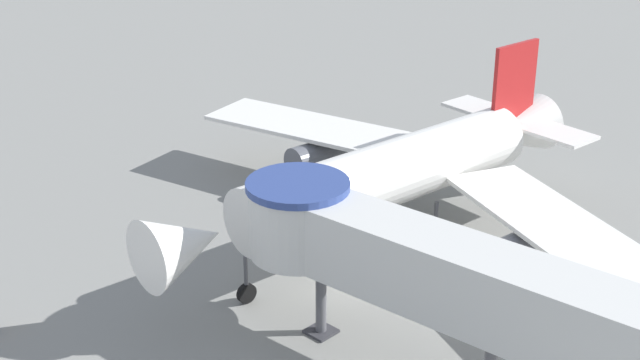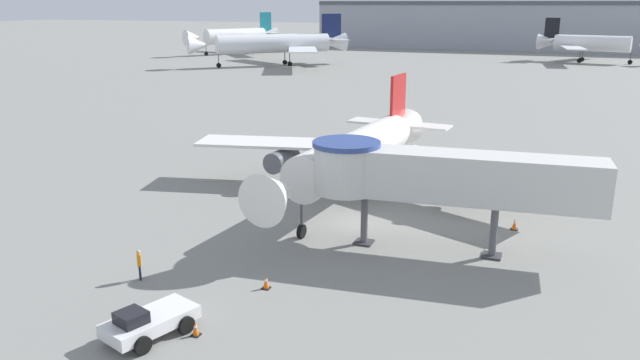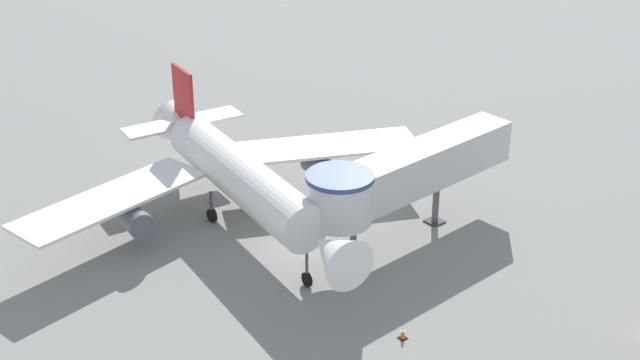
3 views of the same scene
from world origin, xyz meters
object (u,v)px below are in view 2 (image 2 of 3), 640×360
object	(u,v)px
jet_bridge	(431,175)
ground_crew_marshaller	(139,263)
traffic_cone_near_nose	(266,282)
background_jet_black_tail	(590,43)
pushback_tug_white	(148,322)
traffic_cone_apron_front	(196,329)
main_airplane	(358,153)
traffic_cone_starboard_wing	(514,224)
background_jet_teal_tail	(237,36)
background_jet_navy_tail	(277,43)

from	to	relation	value
jet_bridge	ground_crew_marshaller	bearing A→B (deg)	-149.39
traffic_cone_near_nose	background_jet_black_tail	distance (m)	144.15
pushback_tug_white	traffic_cone_apron_front	world-z (taller)	pushback_tug_white
traffic_cone_apron_front	jet_bridge	bearing A→B (deg)	60.21
main_airplane	background_jet_black_tail	size ratio (longest dim) A/B	0.95
traffic_cone_near_nose	ground_crew_marshaller	bearing A→B (deg)	-168.50
main_airplane	traffic_cone_near_nose	size ratio (longest dim) A/B	40.89
traffic_cone_near_nose	jet_bridge	bearing A→B (deg)	49.95
traffic_cone_starboard_wing	background_jet_teal_tail	distance (m)	148.97
jet_bridge	background_jet_black_tail	size ratio (longest dim) A/B	0.54
traffic_cone_near_nose	background_jet_teal_tail	bearing A→B (deg)	118.24
traffic_cone_starboard_wing	traffic_cone_near_nose	bearing A→B (deg)	-130.24
background_jet_teal_tail	traffic_cone_starboard_wing	bearing A→B (deg)	-23.44
background_jet_navy_tail	background_jet_black_tail	world-z (taller)	background_jet_navy_tail
background_jet_navy_tail	traffic_cone_near_nose	bearing A→B (deg)	-17.05
main_airplane	traffic_cone_starboard_wing	size ratio (longest dim) A/B	38.43
pushback_tug_white	traffic_cone_starboard_wing	distance (m)	24.47
traffic_cone_starboard_wing	traffic_cone_apron_front	world-z (taller)	traffic_cone_starboard_wing
traffic_cone_apron_front	main_airplane	bearing A→B (deg)	87.65
main_airplane	jet_bridge	size ratio (longest dim) A/B	1.75
pushback_tug_white	traffic_cone_near_nose	xyz separation A→B (m)	(2.82, 6.21, -0.38)
traffic_cone_starboard_wing	background_jet_teal_tail	xyz separation A→B (m)	(-84.63, 122.50, 4.68)
jet_bridge	pushback_tug_white	bearing A→B (deg)	-128.32
main_airplane	background_jet_teal_tail	distance (m)	140.42
traffic_cone_apron_front	background_jet_navy_tail	bearing A→B (deg)	112.53
traffic_cone_starboard_wing	traffic_cone_apron_front	size ratio (longest dim) A/B	1.15
background_jet_navy_tail	background_jet_black_tail	bearing A→B (deg)	75.51
pushback_tug_white	background_jet_teal_tail	bearing A→B (deg)	136.42
ground_crew_marshaller	background_jet_black_tail	xyz separation A→B (m)	(27.34, 143.99, 3.68)
pushback_tug_white	background_jet_navy_tail	size ratio (longest dim) A/B	0.14
pushback_tug_white	ground_crew_marshaller	xyz separation A→B (m)	(-3.97, 4.82, 0.26)
traffic_cone_apron_front	ground_crew_marshaller	world-z (taller)	ground_crew_marshaller
background_jet_navy_tail	background_jet_teal_tail	bearing A→B (deg)	-179.01
jet_bridge	main_airplane	bearing A→B (deg)	126.23
traffic_cone_apron_front	background_jet_teal_tail	size ratio (longest dim) A/B	0.02
main_airplane	ground_crew_marshaller	size ratio (longest dim) A/B	17.28
main_airplane	jet_bridge	xyz separation A→B (m)	(6.89, -8.05, 1.06)
traffic_cone_apron_front	traffic_cone_starboard_wing	bearing A→B (deg)	56.85
main_airplane	background_jet_navy_tail	size ratio (longest dim) A/B	0.90
main_airplane	traffic_cone_apron_front	size ratio (longest dim) A/B	44.06
traffic_cone_starboard_wing	ground_crew_marshaller	world-z (taller)	ground_crew_marshaller
traffic_cone_starboard_wing	background_jet_teal_tail	world-z (taller)	background_jet_teal_tail
jet_bridge	pushback_tug_white	distance (m)	17.78
jet_bridge	background_jet_navy_tail	size ratio (longest dim) A/B	0.51
traffic_cone_near_nose	traffic_cone_apron_front	bearing A→B (deg)	-99.56
traffic_cone_starboard_wing	ground_crew_marshaller	distance (m)	23.68
ground_crew_marshaller	background_jet_navy_tail	bearing A→B (deg)	166.67
traffic_cone_starboard_wing	ground_crew_marshaller	bearing A→B (deg)	-140.69
jet_bridge	background_jet_navy_tail	world-z (taller)	background_jet_navy_tail
jet_bridge	pushback_tug_white	xyz separation A→B (m)	(-9.69, -14.38, -3.97)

